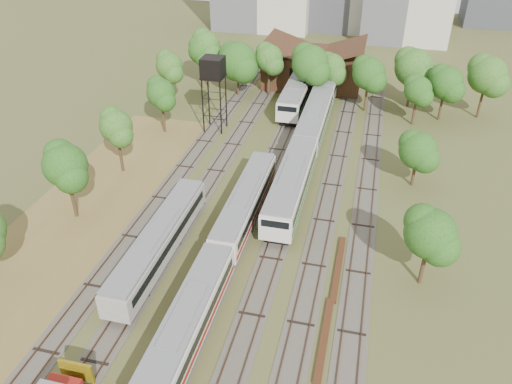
# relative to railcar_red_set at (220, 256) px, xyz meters

# --- Properties ---
(ground) EXTENTS (240.00, 240.00, 0.00)m
(ground) POSITION_rel_railcar_red_set_xyz_m (2.00, -7.61, -1.78)
(ground) COLOR #475123
(ground) RESTS_ON ground
(dry_grass_patch) EXTENTS (14.00, 60.00, 0.04)m
(dry_grass_patch) POSITION_rel_railcar_red_set_xyz_m (-16.00, 0.39, -1.76)
(dry_grass_patch) COLOR brown
(dry_grass_patch) RESTS_ON ground
(tracks) EXTENTS (24.60, 80.00, 0.19)m
(tracks) POSITION_rel_railcar_red_set_xyz_m (1.33, 17.39, -1.74)
(tracks) COLOR #4C473D
(tracks) RESTS_ON ground
(railcar_red_set) EXTENTS (2.73, 34.58, 3.37)m
(railcar_red_set) POSITION_rel_railcar_red_set_xyz_m (0.00, 0.00, 0.00)
(railcar_red_set) COLOR black
(railcar_red_set) RESTS_ON ground
(railcar_green_set) EXTENTS (3.20, 52.08, 3.96)m
(railcar_green_set) POSITION_rel_railcar_red_set_xyz_m (4.00, 30.33, 0.31)
(railcar_green_set) COLOR black
(railcar_green_set) RESTS_ON ground
(railcar_rear) EXTENTS (3.26, 16.08, 4.04)m
(railcar_rear) POSITION_rel_railcar_red_set_xyz_m (0.00, 39.31, 0.35)
(railcar_rear) COLOR black
(railcar_rear) RESTS_ON ground
(old_grey_coach) EXTENTS (2.68, 18.00, 3.31)m
(old_grey_coach) POSITION_rel_railcar_red_set_xyz_m (-6.00, 0.66, 0.02)
(old_grey_coach) COLOR black
(old_grey_coach) RESTS_ON ground
(water_tower) EXTENTS (2.96, 2.96, 10.25)m
(water_tower) POSITION_rel_railcar_red_set_xyz_m (-9.67, 28.76, 6.85)
(water_tower) COLOR black
(water_tower) RESTS_ON ground
(rail_pile_near) EXTENTS (0.57, 8.56, 0.29)m
(rail_pile_near) POSITION_rel_railcar_red_set_xyz_m (10.00, -5.56, -1.64)
(rail_pile_near) COLOR #4E2916
(rail_pile_near) RESTS_ON ground
(rail_pile_far) EXTENTS (0.56, 9.00, 0.29)m
(rail_pile_far) POSITION_rel_railcar_red_set_xyz_m (10.20, 2.90, -1.64)
(rail_pile_far) COLOR #4E2916
(rail_pile_far) RESTS_ON ground
(maintenance_shed) EXTENTS (16.45, 11.55, 7.58)m
(maintenance_shed) POSITION_rel_railcar_red_set_xyz_m (1.00, 50.37, 1.13)
(maintenance_shed) COLOR #352113
(maintenance_shed) RESTS_ON ground
(tree_band_left) EXTENTS (7.25, 63.60, 8.27)m
(tree_band_left) POSITION_rel_railcar_red_set_xyz_m (-17.98, 10.51, 3.91)
(tree_band_left) COLOR #382616
(tree_band_left) RESTS_ON ground
(tree_band_far) EXTENTS (47.81, 9.82, 9.47)m
(tree_band_far) POSITION_rel_railcar_red_set_xyz_m (5.37, 42.13, 4.29)
(tree_band_far) COLOR #382616
(tree_band_far) RESTS_ON ground
(tree_band_right) EXTENTS (4.63, 38.35, 7.46)m
(tree_band_right) POSITION_rel_railcar_red_set_xyz_m (17.16, 17.89, 3.15)
(tree_band_right) COLOR #382616
(tree_band_right) RESTS_ON ground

